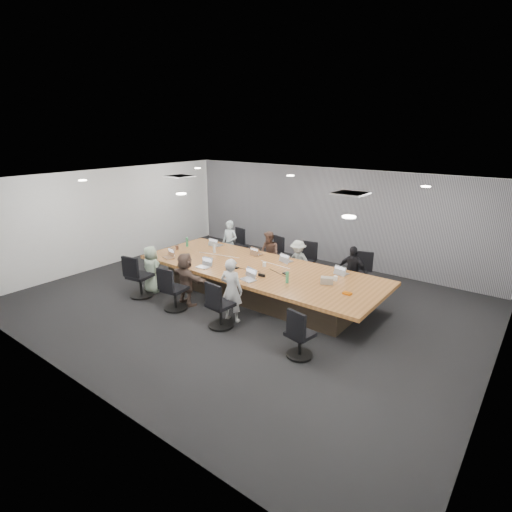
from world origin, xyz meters
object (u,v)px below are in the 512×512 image
Objects in this scene: person_1 at (269,254)px; person_5 at (186,279)px; canvas_bag at (327,281)px; chair_5 at (175,292)px; laptop_0 at (217,245)px; laptop_5 at (203,267)px; bottle_green_right at (287,277)px; conference_table at (259,281)px; chair_7 at (300,338)px; laptop_1 at (257,254)px; chair_0 at (237,249)px; laptop_3 at (342,273)px; chair_4 at (140,279)px; person_4 at (152,269)px; laptop_6 at (248,280)px; person_2 at (298,262)px; mug_brown at (177,247)px; chair_6 at (221,308)px; snack_packet at (347,293)px; person_3 at (352,272)px; bottle_clear at (214,249)px; laptop_2 at (286,261)px; laptop_4 at (168,258)px; chair_1 at (276,259)px; chair_3 at (357,276)px; person_0 at (230,243)px; stapler at (262,275)px; bottle_green_left at (187,242)px; person_6 at (232,290)px.

person_1 is 2.73m from person_5.
person_5 is 3.15m from canvas_bag.
chair_5 reaches higher than laptop_0.
laptop_5 is 2.16m from bottle_green_right.
chair_5 is at bearing -148.91° from bottle_green_right.
chair_7 is at bearing -37.89° from conference_table.
chair_7 is 3.80m from laptop_1.
chair_0 is 3.94m from laptop_3.
person_4 reaches higher than chair_4.
laptop_6 is (0.31, -0.80, 0.35)m from conference_table.
person_2 is 9.96× the size of mug_brown.
chair_6 is 3.05m from person_2.
canvas_bag is (2.82, 1.40, 0.19)m from person_5.
conference_table is 52.06× the size of mug_brown.
person_2 is at bearing 143.25° from snack_packet.
chair_0 is 3.22m from person_5.
mug_brown is at bearing 172.96° from chair_7.
person_3 reaches higher than chair_5.
mug_brown is at bearing -158.75° from bottle_clear.
chair_0 is 3.13× the size of canvas_bag.
laptop_2 and laptop_4 have the same top height.
chair_1 is 3.37× the size of bottle_clear.
snack_packet is at bearing 89.69° from chair_3.
person_0 is 2.33m from person_2.
laptop_2 is at bearing -171.31° from laptop_1.
chair_5 is 2.80× the size of laptop_1.
laptop_2 is at bearing 13.24° from chair_3.
person_5 is at bearing 123.58° from chair_0.
laptop_5 is at bearing -163.29° from canvas_bag.
conference_table is at bearing 160.57° from laptop_0.
chair_0 is 1.01× the size of chair_6.
person_0 is 0.56m from laptop_0.
laptop_2 is at bearing 95.93° from stapler.
laptop_1 is at bearing 29.53° from bottle_clear.
person_4 reaches higher than snack_packet.
laptop_6 is at bearing -121.59° from person_3.
laptop_4 is at bearing -59.19° from mug_brown.
person_3 is 5.06× the size of bottle_green_right.
laptop_4 is (0.00, 0.55, 0.16)m from person_4.
laptop_2 is at bearing 54.99° from chair_5.
laptop_1 is at bearing -164.77° from person_3.
bottle_green_left reaches higher than stapler.
bottle_green_right is (2.12, 1.28, 0.46)m from chair_5.
chair_6 is 2.31m from canvas_bag.
laptop_1 is 2.09m from bottle_green_left.
laptop_0 is at bearing -56.86° from person_5.
bottle_green_right is (0.81, -1.77, 0.29)m from person_2.
person_6 is at bearing 143.07° from chair_0.
snack_packet is (4.63, 1.13, 0.17)m from person_4.
chair_1 reaches higher than conference_table.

